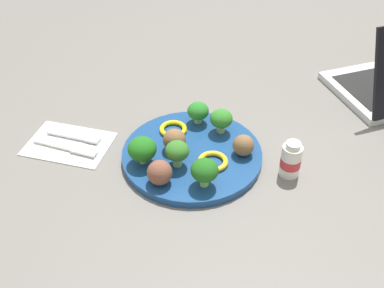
{
  "coord_description": "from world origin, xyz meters",
  "views": [
    {
      "loc": [
        0.17,
        -0.7,
        0.62
      ],
      "look_at": [
        0.0,
        0.0,
        0.04
      ],
      "focal_mm": 44.37,
      "sensor_mm": 36.0,
      "label": 1
    }
  ],
  "objects_px": {
    "broccoli_floret_near_rim": "(221,119)",
    "broccoli_floret_front_left": "(142,149)",
    "yogurt_bottle": "(291,161)",
    "meatball_front_left": "(160,173)",
    "broccoli_floret_back_left": "(198,111)",
    "pepper_ring_mid_right": "(173,129)",
    "pepper_ring_near_rim": "(213,161)",
    "fork": "(76,137)",
    "meatball_center": "(243,145)",
    "plate": "(192,155)",
    "napkin": "(69,144)",
    "broccoli_floret_mid_right": "(177,152)",
    "broccoli_floret_far_rim": "(205,171)",
    "knife": "(68,148)",
    "meatball_near_rim": "(175,139)"
  },
  "relations": [
    {
      "from": "broccoli_floret_near_rim",
      "to": "broccoli_floret_front_left",
      "type": "height_order",
      "value": "broccoli_floret_front_left"
    },
    {
      "from": "yogurt_bottle",
      "to": "broccoli_floret_near_rim",
      "type": "bearing_deg",
      "value": 150.91
    },
    {
      "from": "broccoli_floret_near_rim",
      "to": "meatball_front_left",
      "type": "height_order",
      "value": "broccoli_floret_near_rim"
    },
    {
      "from": "broccoli_floret_back_left",
      "to": "pepper_ring_mid_right",
      "type": "relative_size",
      "value": 0.83
    },
    {
      "from": "pepper_ring_near_rim",
      "to": "fork",
      "type": "relative_size",
      "value": 0.49
    },
    {
      "from": "meatball_center",
      "to": "plate",
      "type": "bearing_deg",
      "value": -169.29
    },
    {
      "from": "napkin",
      "to": "fork",
      "type": "xyz_separation_m",
      "value": [
        0.01,
        0.02,
        0.0
      ]
    },
    {
      "from": "broccoli_floret_near_rim",
      "to": "broccoli_floret_mid_right",
      "type": "bearing_deg",
      "value": -115.89
    },
    {
      "from": "broccoli_floret_back_left",
      "to": "fork",
      "type": "height_order",
      "value": "broccoli_floret_back_left"
    },
    {
      "from": "plate",
      "to": "broccoli_floret_far_rim",
      "type": "xyz_separation_m",
      "value": [
        0.04,
        -0.09,
        0.04
      ]
    },
    {
      "from": "fork",
      "to": "knife",
      "type": "xyz_separation_m",
      "value": [
        -0.0,
        -0.04,
        -0.0
      ]
    },
    {
      "from": "knife",
      "to": "meatball_center",
      "type": "bearing_deg",
      "value": 9.26
    },
    {
      "from": "broccoli_floret_near_rim",
      "to": "fork",
      "type": "height_order",
      "value": "broccoli_floret_near_rim"
    },
    {
      "from": "pepper_ring_mid_right",
      "to": "yogurt_bottle",
      "type": "height_order",
      "value": "yogurt_bottle"
    },
    {
      "from": "broccoli_floret_mid_right",
      "to": "pepper_ring_near_rim",
      "type": "bearing_deg",
      "value": 17.44
    },
    {
      "from": "meatball_front_left",
      "to": "meatball_near_rim",
      "type": "relative_size",
      "value": 1.02
    },
    {
      "from": "plate",
      "to": "knife",
      "type": "distance_m",
      "value": 0.26
    },
    {
      "from": "broccoli_floret_mid_right",
      "to": "meatball_near_rim",
      "type": "distance_m",
      "value": 0.05
    },
    {
      "from": "broccoli_floret_mid_right",
      "to": "meatball_center",
      "type": "relative_size",
      "value": 1.26
    },
    {
      "from": "napkin",
      "to": "yogurt_bottle",
      "type": "xyz_separation_m",
      "value": [
        0.45,
        0.02,
        0.03
      ]
    },
    {
      "from": "broccoli_floret_far_rim",
      "to": "pepper_ring_near_rim",
      "type": "height_order",
      "value": "broccoli_floret_far_rim"
    },
    {
      "from": "broccoli_floret_front_left",
      "to": "meatball_front_left",
      "type": "relative_size",
      "value": 1.18
    },
    {
      "from": "fork",
      "to": "knife",
      "type": "relative_size",
      "value": 0.83
    },
    {
      "from": "meatball_front_left",
      "to": "fork",
      "type": "height_order",
      "value": "meatball_front_left"
    },
    {
      "from": "broccoli_floret_mid_right",
      "to": "meatball_near_rim",
      "type": "xyz_separation_m",
      "value": [
        -0.02,
        0.05,
        -0.01
      ]
    },
    {
      "from": "meatball_near_rim",
      "to": "broccoli_floret_mid_right",
      "type": "bearing_deg",
      "value": -68.84
    },
    {
      "from": "meatball_center",
      "to": "broccoli_floret_far_rim",
      "type": "bearing_deg",
      "value": -117.4
    },
    {
      "from": "broccoli_floret_back_left",
      "to": "meatball_front_left",
      "type": "height_order",
      "value": "same"
    },
    {
      "from": "meatball_near_rim",
      "to": "broccoli_floret_front_left",
      "type": "bearing_deg",
      "value": -131.4
    },
    {
      "from": "napkin",
      "to": "yogurt_bottle",
      "type": "distance_m",
      "value": 0.45
    },
    {
      "from": "pepper_ring_mid_right",
      "to": "broccoli_floret_far_rim",
      "type": "bearing_deg",
      "value": -55.21
    },
    {
      "from": "broccoli_floret_front_left",
      "to": "meatball_near_rim",
      "type": "height_order",
      "value": "broccoli_floret_front_left"
    },
    {
      "from": "broccoli_floret_front_left",
      "to": "meatball_near_rim",
      "type": "relative_size",
      "value": 1.2
    },
    {
      "from": "broccoli_floret_front_left",
      "to": "broccoli_floret_back_left",
      "type": "relative_size",
      "value": 1.16
    },
    {
      "from": "pepper_ring_near_rim",
      "to": "meatball_center",
      "type": "bearing_deg",
      "value": 39.9
    },
    {
      "from": "meatball_front_left",
      "to": "pepper_ring_mid_right",
      "type": "relative_size",
      "value": 0.81
    },
    {
      "from": "broccoli_floret_near_rim",
      "to": "broccoli_floret_far_rim",
      "type": "distance_m",
      "value": 0.17
    },
    {
      "from": "broccoli_floret_front_left",
      "to": "yogurt_bottle",
      "type": "bearing_deg",
      "value": 10.04
    },
    {
      "from": "broccoli_floret_mid_right",
      "to": "meatball_front_left",
      "type": "relative_size",
      "value": 1.14
    },
    {
      "from": "broccoli_floret_mid_right",
      "to": "knife",
      "type": "xyz_separation_m",
      "value": [
        -0.23,
        0.01,
        -0.04
      ]
    },
    {
      "from": "broccoli_floret_back_left",
      "to": "broccoli_floret_near_rim",
      "type": "bearing_deg",
      "value": -20.95
    },
    {
      "from": "fork",
      "to": "meatball_near_rim",
      "type": "bearing_deg",
      "value": 1.11
    },
    {
      "from": "knife",
      "to": "yogurt_bottle",
      "type": "relative_size",
      "value": 1.92
    },
    {
      "from": "meatball_near_rim",
      "to": "pepper_ring_near_rim",
      "type": "xyz_separation_m",
      "value": [
        0.08,
        -0.03,
        -0.02
      ]
    },
    {
      "from": "broccoli_floret_near_rim",
      "to": "broccoli_floret_far_rim",
      "type": "relative_size",
      "value": 0.92
    },
    {
      "from": "meatball_near_rim",
      "to": "knife",
      "type": "bearing_deg",
      "value": -169.43
    },
    {
      "from": "broccoli_floret_back_left",
      "to": "knife",
      "type": "distance_m",
      "value": 0.28
    },
    {
      "from": "pepper_ring_mid_right",
      "to": "yogurt_bottle",
      "type": "xyz_separation_m",
      "value": [
        0.25,
        -0.06,
        0.01
      ]
    },
    {
      "from": "plate",
      "to": "broccoli_floret_near_rim",
      "type": "distance_m",
      "value": 0.1
    },
    {
      "from": "plate",
      "to": "napkin",
      "type": "distance_m",
      "value": 0.26
    }
  ]
}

